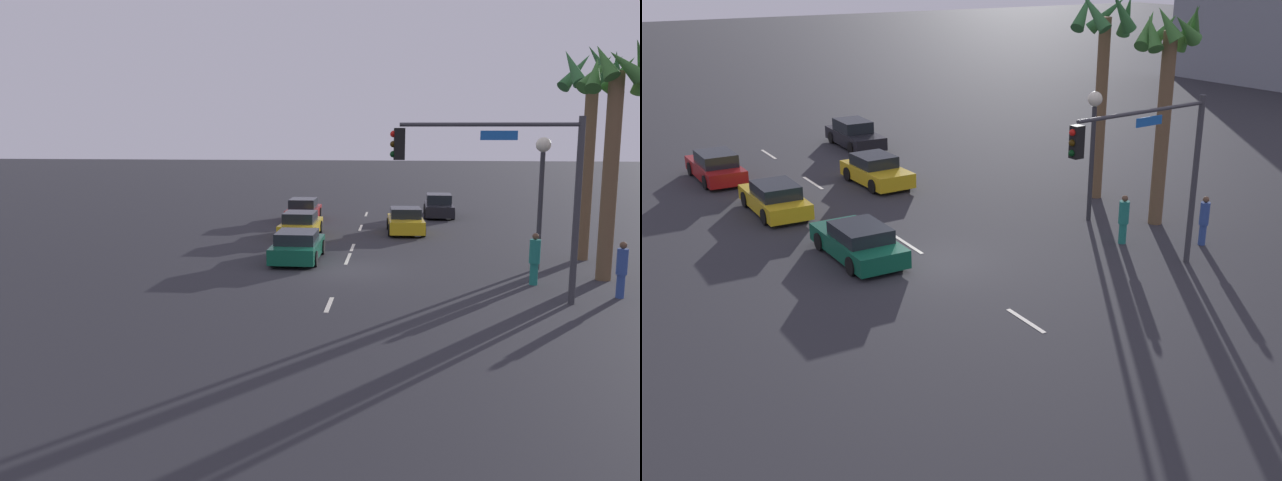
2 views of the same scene
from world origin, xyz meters
TOP-DOWN VIEW (x-y plane):
  - ground_plane at (0.00, 0.00)m, footprint 220.00×220.00m
  - lane_stripe_0 at (-18.00, 0.00)m, footprint 2.30×0.14m
  - lane_stripe_1 at (-11.56, 0.00)m, footprint 2.37×0.14m
  - lane_stripe_2 at (-5.00, 0.00)m, footprint 1.97×0.14m
  - lane_stripe_3 at (-2.20, 0.00)m, footprint 2.58×0.14m
  - lane_stripe_4 at (5.41, 0.00)m, footprint 1.83×0.14m
  - car_0 at (-1.68, -2.06)m, footprint 4.47×1.97m
  - car_1 at (-9.96, 2.47)m, footprint 4.11×2.05m
  - car_2 at (-17.39, 4.65)m, footprint 4.63×1.92m
  - car_3 at (-8.13, -2.88)m, footprint 4.36×1.90m
  - car_4 at (-14.36, -3.64)m, footprint 4.46×1.89m
  - traffic_signal at (4.55, 5.38)m, footprint 0.67×5.74m
  - streetlamp at (-0.90, 7.45)m, footprint 0.56×0.56m
  - pedestrian_0 at (1.84, 6.78)m, footprint 0.41×0.41m
  - pedestrian_1 at (3.44, 9.15)m, footprint 0.42×0.42m
  - palm_tree_0 at (-3.22, 9.74)m, footprint 2.68×2.86m
  - palm_tree_1 at (0.73, 9.46)m, footprint 2.67×2.58m

SIDE VIEW (x-z plane):
  - ground_plane at x=0.00m, z-range 0.00..0.00m
  - lane_stripe_0 at x=-18.00m, z-range 0.00..0.01m
  - lane_stripe_1 at x=-11.56m, z-range 0.00..0.01m
  - lane_stripe_2 at x=-5.00m, z-range 0.00..0.01m
  - lane_stripe_3 at x=-2.20m, z-range 0.00..0.01m
  - lane_stripe_4 at x=5.41m, z-range 0.00..0.01m
  - car_0 at x=-1.68m, z-range -0.04..1.21m
  - car_3 at x=-8.13m, z-range -0.04..1.23m
  - car_1 at x=-9.96m, z-range -0.05..1.27m
  - car_4 at x=-14.36m, z-range -0.05..1.30m
  - car_2 at x=-17.39m, z-range -0.06..1.36m
  - pedestrian_0 at x=1.84m, z-range 0.05..1.86m
  - pedestrian_1 at x=3.44m, z-range 0.06..1.88m
  - streetlamp at x=-0.90m, z-range 1.10..6.18m
  - traffic_signal at x=4.55m, z-range 1.08..6.79m
  - palm_tree_1 at x=0.73m, z-range 1.79..10.19m
  - palm_tree_0 at x=-3.22m, z-range 1.82..10.53m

